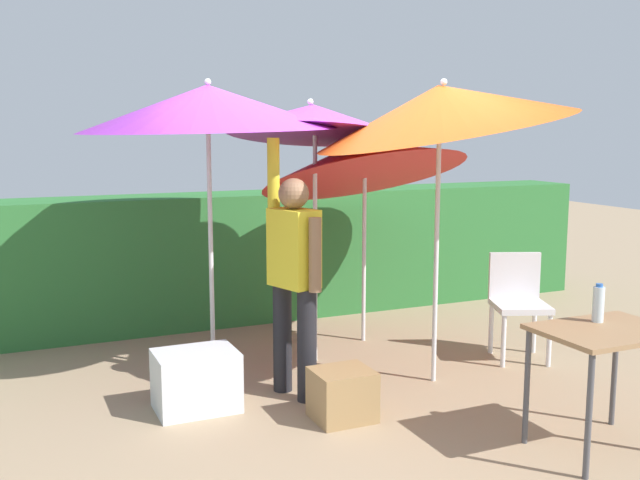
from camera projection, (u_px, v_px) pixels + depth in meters
The scene contains 12 objects.
ground_plane at pixel (336, 390), 5.49m from camera, with size 24.00×24.00×0.00m, color #9E8466.
hedge_row at pixel (240, 256), 7.51m from camera, with size 8.00×0.70×1.30m, color #2D7033.
umbrella_rainbow at pixel (361, 160), 6.51m from camera, with size 1.88×1.86×2.14m.
umbrella_orange at pixel (208, 108), 5.57m from camera, with size 1.99×1.99×2.32m.
umbrella_yellow at pixel (313, 120), 5.90m from camera, with size 1.46×1.44×2.29m.
umbrella_navy at pixel (442, 108), 5.36m from camera, with size 1.96×1.93×2.46m.
person_vendor at pixel (294, 271), 5.25m from camera, with size 0.32×0.55×1.88m.
chair_plastic at pixel (518, 299), 6.22m from camera, with size 0.57×0.57×0.89m.
cooler_box at pixel (196, 381), 5.09m from camera, with size 0.56×0.42×0.42m, color silver.
crate_cardboard at pixel (342, 395), 4.92m from camera, with size 0.39×0.35×0.34m, color #9E7A4C.
folding_table at pixel (606, 344), 4.38m from camera, with size 0.80×0.60×0.76m.
bottle_water at pixel (598, 304), 4.50m from camera, with size 0.07×0.07×0.24m.
Camera 1 is at (-2.24, -4.76, 1.94)m, focal length 41.06 mm.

